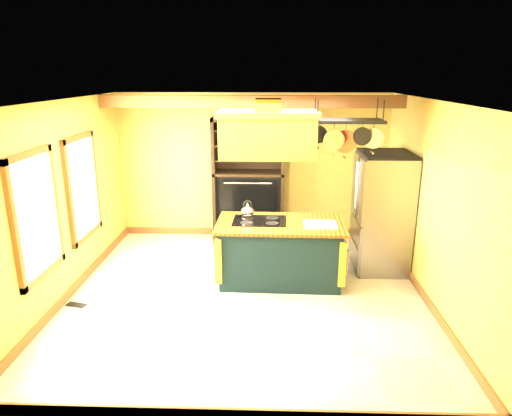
# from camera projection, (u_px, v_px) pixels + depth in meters

# --- Properties ---
(floor) EXTENTS (5.00, 5.00, 0.00)m
(floor) POSITION_uv_depth(u_px,v_px,m) (246.00, 293.00, 6.55)
(floor) COLOR beige
(floor) RESTS_ON ground
(ceiling) EXTENTS (5.00, 5.00, 0.00)m
(ceiling) POSITION_uv_depth(u_px,v_px,m) (245.00, 101.00, 5.77)
(ceiling) COLOR white
(ceiling) RESTS_ON wall_back
(wall_back) EXTENTS (5.00, 0.02, 2.70)m
(wall_back) POSITION_uv_depth(u_px,v_px,m) (253.00, 166.00, 8.55)
(wall_back) COLOR gold
(wall_back) RESTS_ON floor
(wall_front) EXTENTS (5.00, 0.02, 2.70)m
(wall_front) POSITION_uv_depth(u_px,v_px,m) (229.00, 286.00, 3.77)
(wall_front) COLOR gold
(wall_front) RESTS_ON floor
(wall_left) EXTENTS (0.02, 5.00, 2.70)m
(wall_left) POSITION_uv_depth(u_px,v_px,m) (64.00, 201.00, 6.24)
(wall_left) COLOR gold
(wall_left) RESTS_ON floor
(wall_right) EXTENTS (0.02, 5.00, 2.70)m
(wall_right) POSITION_uv_depth(u_px,v_px,m) (433.00, 205.00, 6.08)
(wall_right) COLOR gold
(wall_right) RESTS_ON floor
(ceiling_beam) EXTENTS (5.00, 0.15, 0.20)m
(ceiling_beam) POSITION_uv_depth(u_px,v_px,m) (251.00, 101.00, 7.43)
(ceiling_beam) COLOR brown
(ceiling_beam) RESTS_ON ceiling
(window_near) EXTENTS (0.06, 1.06, 1.56)m
(window_near) POSITION_uv_depth(u_px,v_px,m) (37.00, 215.00, 5.46)
(window_near) COLOR brown
(window_near) RESTS_ON wall_left
(window_far) EXTENTS (0.06, 1.06, 1.56)m
(window_far) POSITION_uv_depth(u_px,v_px,m) (83.00, 187.00, 6.80)
(window_far) COLOR brown
(window_far) RESTS_ON wall_left
(kitchen_island) EXTENTS (1.92, 1.10, 1.11)m
(kitchen_island) POSITION_uv_depth(u_px,v_px,m) (280.00, 251.00, 6.85)
(kitchen_island) COLOR black
(kitchen_island) RESTS_ON floor
(range_hood) EXTENTS (1.40, 0.79, 0.80)m
(range_hood) POSITION_uv_depth(u_px,v_px,m) (268.00, 132.00, 6.35)
(range_hood) COLOR #A38028
(range_hood) RESTS_ON ceiling
(pot_rack) EXTENTS (1.04, 0.48, 0.76)m
(pot_rack) POSITION_uv_depth(u_px,v_px,m) (347.00, 128.00, 6.31)
(pot_rack) COLOR black
(pot_rack) RESTS_ON ceiling
(refrigerator) EXTENTS (0.80, 0.94, 1.84)m
(refrigerator) POSITION_uv_depth(u_px,v_px,m) (381.00, 214.00, 7.19)
(refrigerator) COLOR gray
(refrigerator) RESTS_ON floor
(hutch) EXTENTS (1.29, 0.59, 2.29)m
(hutch) POSITION_uv_depth(u_px,v_px,m) (249.00, 194.00, 8.45)
(hutch) COLOR black
(hutch) RESTS_ON floor
(floor_register) EXTENTS (0.30, 0.18, 0.01)m
(floor_register) POSITION_uv_depth(u_px,v_px,m) (76.00, 305.00, 6.21)
(floor_register) COLOR black
(floor_register) RESTS_ON floor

